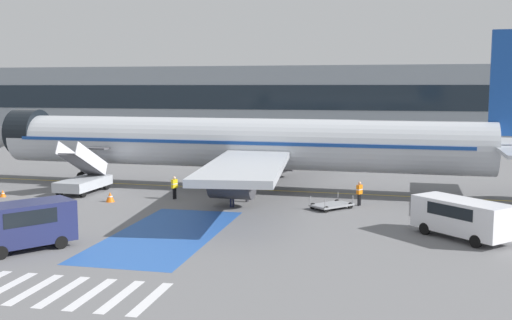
% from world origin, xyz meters
% --- Properties ---
extents(ground_plane, '(600.00, 600.00, 0.00)m').
position_xyz_m(ground_plane, '(0.00, 0.00, 0.00)').
color(ground_plane, slate).
extents(apron_leadline_yellow, '(81.34, 3.17, 0.01)m').
position_xyz_m(apron_leadline_yellow, '(0.75, 0.34, 0.00)').
color(apron_leadline_yellow, gold).
rests_on(apron_leadline_yellow, ground_plane).
extents(apron_stand_patch_blue, '(5.32, 12.45, 0.01)m').
position_xyz_m(apron_stand_patch_blue, '(0.75, -14.26, 0.00)').
color(apron_stand_patch_blue, '#2856A8').
rests_on(apron_stand_patch_blue, ground_plane).
extents(apron_walkway_bar_1, '(0.44, 3.60, 0.01)m').
position_xyz_m(apron_walkway_bar_1, '(-2.25, -23.57, 0.00)').
color(apron_walkway_bar_1, silver).
rests_on(apron_walkway_bar_1, ground_plane).
extents(apron_walkway_bar_2, '(0.44, 3.60, 0.01)m').
position_xyz_m(apron_walkway_bar_2, '(-1.05, -23.57, 0.00)').
color(apron_walkway_bar_2, silver).
rests_on(apron_walkway_bar_2, ground_plane).
extents(apron_walkway_bar_3, '(0.44, 3.60, 0.01)m').
position_xyz_m(apron_walkway_bar_3, '(0.15, -23.57, 0.00)').
color(apron_walkway_bar_3, silver).
rests_on(apron_walkway_bar_3, ground_plane).
extents(apron_walkway_bar_4, '(0.44, 3.60, 0.01)m').
position_xyz_m(apron_walkway_bar_4, '(1.35, -23.57, 0.00)').
color(apron_walkway_bar_4, silver).
rests_on(apron_walkway_bar_4, ground_plane).
extents(apron_walkway_bar_5, '(0.44, 3.60, 0.01)m').
position_xyz_m(apron_walkway_bar_5, '(2.55, -23.57, 0.00)').
color(apron_walkway_bar_5, silver).
rests_on(apron_walkway_bar_5, ground_plane).
extents(apron_walkway_bar_6, '(0.44, 3.60, 0.01)m').
position_xyz_m(apron_walkway_bar_6, '(3.75, -23.57, 0.00)').
color(apron_walkway_bar_6, silver).
rests_on(apron_walkway_bar_6, ground_plane).
extents(airliner, '(47.32, 31.64, 11.56)m').
position_xyz_m(airliner, '(1.41, 0.32, 3.52)').
color(airliner, '#B7BCC4').
rests_on(airliner, ground_plane).
extents(boarding_stairs_forward, '(2.37, 5.30, 3.98)m').
position_xyz_m(boarding_stairs_forward, '(-9.68, -3.72, 0.99)').
color(boarding_stairs_forward, '#ADB2BA').
rests_on(boarding_stairs_forward, ground_plane).
extents(fuel_tanker, '(10.96, 3.67, 3.20)m').
position_xyz_m(fuel_tanker, '(6.94, 24.05, 1.60)').
color(fuel_tanker, '#38383D').
rests_on(fuel_tanker, ground_plane).
extents(service_van_1, '(5.02, 4.95, 2.01)m').
position_xyz_m(service_van_1, '(15.94, -11.81, 1.21)').
color(service_van_1, silver).
rests_on(service_van_1, ground_plane).
extents(service_van_2, '(4.36, 4.85, 2.28)m').
position_xyz_m(service_van_2, '(-4.73, -18.62, 1.35)').
color(service_van_2, '#1E234C').
rests_on(service_van_2, ground_plane).
extents(baggage_cart, '(2.85, 2.94, 0.87)m').
position_xyz_m(baggage_cart, '(8.73, -5.71, 0.26)').
color(baggage_cart, gray).
rests_on(baggage_cart, ground_plane).
extents(ground_crew_0, '(0.42, 0.49, 1.59)m').
position_xyz_m(ground_crew_0, '(10.40, -4.24, 0.91)').
color(ground_crew_0, black).
rests_on(ground_crew_0, ground_plane).
extents(ground_crew_1, '(0.33, 0.47, 1.60)m').
position_xyz_m(ground_crew_1, '(2.90, -4.54, 0.92)').
color(ground_crew_1, '#2D2D33').
rests_on(ground_crew_1, ground_plane).
extents(ground_crew_2, '(0.49, 0.38, 1.76)m').
position_xyz_m(ground_crew_2, '(2.38, -6.60, 1.02)').
color(ground_crew_2, '#191E38').
rests_on(ground_crew_2, ground_plane).
extents(ground_crew_3, '(0.41, 0.49, 1.59)m').
position_xyz_m(ground_crew_3, '(-2.26, -4.68, 0.91)').
color(ground_crew_3, black).
rests_on(ground_crew_3, ground_plane).
extents(traffic_cone_0, '(0.61, 0.61, 0.68)m').
position_xyz_m(traffic_cone_0, '(-6.20, -6.57, 0.34)').
color(traffic_cone_0, orange).
rests_on(traffic_cone_0, ground_plane).
extents(traffic_cone_1, '(0.44, 0.44, 0.49)m').
position_xyz_m(traffic_cone_1, '(-14.46, -6.54, 0.25)').
color(traffic_cone_1, orange).
rests_on(traffic_cone_1, ground_plane).
extents(terminal_building, '(127.16, 12.10, 11.09)m').
position_xyz_m(terminal_building, '(-13.81, 55.93, 5.55)').
color(terminal_building, '#89939E').
rests_on(terminal_building, ground_plane).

